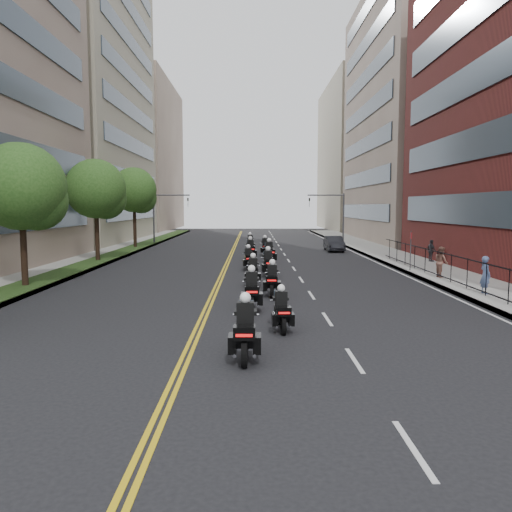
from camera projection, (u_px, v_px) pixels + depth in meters
The scene contains 27 objects.
ground at pixel (238, 361), 13.61m from camera, with size 160.00×160.00×0.00m, color black.
sidewalk_right at pixel (402, 260), 38.57m from camera, with size 4.00×90.00×0.15m, color gray.
sidewalk_left at pixel (92, 260), 38.39m from camera, with size 4.00×90.00×0.15m, color gray.
grass_strip at pixel (102, 259), 38.39m from camera, with size 2.00×90.00×0.04m, color #1D3513.
building_right_tan at pixel (427, 116), 60.03m from camera, with size 15.11×28.00×30.00m.
building_right_far at pixel (369, 157), 90.08m from camera, with size 15.00×28.00×26.00m, color #A7A186.
building_left_mid at pixel (65, 98), 59.51m from camera, with size 16.11×28.00×34.00m.
building_left_far at pixel (128, 157), 89.76m from camera, with size 16.00×28.00×26.00m, color gray.
iron_fence at pixel (459, 271), 25.54m from camera, with size 0.05×28.00×1.50m.
street_trees at pixel (72, 191), 31.53m from camera, with size 4.40×38.40×7.98m.
traffic_signal_right at pixel (335, 211), 55.10m from camera, with size 4.09×0.20×5.60m.
traffic_signal_left at pixel (162, 211), 54.96m from camera, with size 4.09×0.20×5.60m.
motorcycle_0 at pixel (245, 333), 13.75m from camera, with size 0.57×2.49×1.84m.
motorcycle_1 at pixel (281, 312), 16.92m from camera, with size 0.51×2.11×1.56m.
motorcycle_2 at pixel (252, 292), 20.19m from camera, with size 0.57×2.47×1.82m.
motorcycle_3 at pixel (272, 281), 23.49m from camera, with size 0.57×2.32×1.71m.
motorcycle_4 at pixel (253, 273), 26.20m from camera, with size 0.55×2.37×1.75m.
motorcycle_5 at pixel (268, 264), 29.91m from camera, with size 0.64×2.45×1.81m.
motorcycle_6 at pixel (248, 260), 32.96m from camera, with size 0.62×2.28×1.68m.
motorcycle_7 at pixel (269, 254), 36.33m from camera, with size 0.70×2.54×1.88m.
motorcycle_8 at pixel (250, 251), 39.03m from camera, with size 0.65×2.50×1.85m.
motorcycle_9 at pixel (265, 248), 42.29m from camera, with size 0.57×2.37×1.75m.
motorcycle_10 at pixel (250, 244), 46.09m from camera, with size 0.58×2.44×1.80m.
parked_sedan at pixel (334, 244), 46.63m from camera, with size 1.48×4.26×1.40m, color black.
pedestrian_a at pixel (485, 275), 23.07m from camera, with size 0.64×0.42×1.76m, color #4C5E8B.
pedestrian_b at pixel (441, 262), 28.44m from camera, with size 0.86×0.67×1.76m, color brown.
pedestrian_c at pixel (431, 251), 36.46m from camera, with size 0.94×0.39×1.60m, color #3F3F46.
Camera 1 is at (0.41, -13.26, 4.21)m, focal length 35.00 mm.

